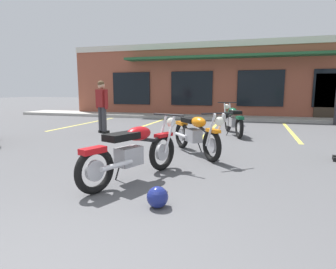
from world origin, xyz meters
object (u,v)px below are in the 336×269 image
at_px(person_near_building, 102,104).
at_px(motorcycle_blue_standard, 233,120).
at_px(motorcycle_foreground_classic, 134,151).
at_px(motorcycle_black_cruiser, 196,133).
at_px(helmet_on_pavement, 158,197).

bearing_deg(person_near_building, motorcycle_blue_standard, 12.31).
relative_size(motorcycle_foreground_classic, person_near_building, 1.20).
bearing_deg(motorcycle_foreground_classic, motorcycle_blue_standard, 77.37).
bearing_deg(person_near_building, motorcycle_black_cruiser, -32.03).
bearing_deg(person_near_building, motorcycle_foreground_classic, -55.29).
xyz_separation_m(motorcycle_foreground_classic, motorcycle_black_cruiser, (0.56, 2.04, 0.00)).
relative_size(motorcycle_foreground_classic, helmet_on_pavement, 7.74).
bearing_deg(helmet_on_pavement, motorcycle_black_cruiser, 92.43).
bearing_deg(motorcycle_blue_standard, motorcycle_black_cruiser, -100.74).
bearing_deg(motorcycle_foreground_classic, motorcycle_black_cruiser, 74.57).
distance_m(motorcycle_black_cruiser, person_near_building, 4.14).
height_order(motorcycle_foreground_classic, motorcycle_blue_standard, same).
distance_m(motorcycle_black_cruiser, helmet_on_pavement, 2.95).
bearing_deg(motorcycle_blue_standard, person_near_building, -167.69).
distance_m(motorcycle_foreground_classic, motorcycle_black_cruiser, 2.12).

